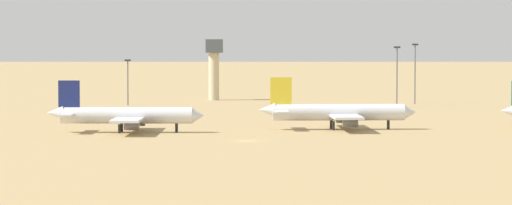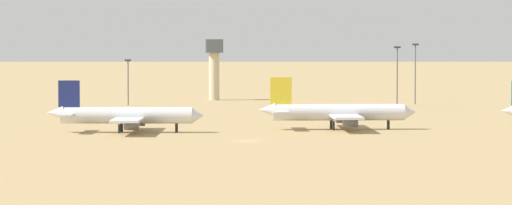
{
  "view_description": "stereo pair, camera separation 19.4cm",
  "coord_description": "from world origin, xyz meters",
  "px_view_note": "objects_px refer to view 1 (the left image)",
  "views": [
    {
      "loc": [
        -24.12,
        -255.81,
        20.09
      ],
      "look_at": [
        4.16,
        24.63,
        6.0
      ],
      "focal_mm": 95.89,
      "sensor_mm": 36.0,
      "label": 1
    },
    {
      "loc": [
        -23.92,
        -255.83,
        20.09
      ],
      "look_at": [
        4.16,
        24.63,
        6.0
      ],
      "focal_mm": 95.89,
      "sensor_mm": 36.0,
      "label": 2
    }
  ],
  "objects_px": {
    "control_tower": "(214,63)",
    "light_pole_east": "(415,70)",
    "parked_jet_yellow_4": "(337,112)",
    "parked_jet_navy_3": "(125,116)",
    "light_pole_west": "(397,72)",
    "light_pole_mid": "(128,78)"
  },
  "relations": [
    {
      "from": "parked_jet_yellow_4",
      "to": "light_pole_mid",
      "type": "relative_size",
      "value": 2.58
    },
    {
      "from": "parked_jet_navy_3",
      "to": "light_pole_east",
      "type": "relative_size",
      "value": 1.85
    },
    {
      "from": "light_pole_west",
      "to": "control_tower",
      "type": "bearing_deg",
      "value": 134.6
    },
    {
      "from": "parked_jet_navy_3",
      "to": "light_pole_west",
      "type": "bearing_deg",
      "value": 56.2
    },
    {
      "from": "parked_jet_yellow_4",
      "to": "control_tower",
      "type": "bearing_deg",
      "value": 100.46
    },
    {
      "from": "control_tower",
      "to": "light_pole_west",
      "type": "height_order",
      "value": "control_tower"
    },
    {
      "from": "light_pole_west",
      "to": "light_pole_mid",
      "type": "distance_m",
      "value": 76.09
    },
    {
      "from": "light_pole_west",
      "to": "light_pole_east",
      "type": "xyz_separation_m",
      "value": [
        8.96,
        17.85,
        0.32
      ]
    },
    {
      "from": "light_pole_east",
      "to": "parked_jet_navy_3",
      "type": "bearing_deg",
      "value": -128.21
    },
    {
      "from": "parked_jet_navy_3",
      "to": "light_pole_mid",
      "type": "relative_size",
      "value": 2.49
    },
    {
      "from": "light_pole_west",
      "to": "light_pole_mid",
      "type": "xyz_separation_m",
      "value": [
        -73.38,
        20.02,
        -1.97
      ]
    },
    {
      "from": "control_tower",
      "to": "parked_jet_yellow_4",
      "type": "bearing_deg",
      "value": -82.71
    },
    {
      "from": "light_pole_mid",
      "to": "light_pole_east",
      "type": "height_order",
      "value": "light_pole_east"
    },
    {
      "from": "parked_jet_navy_3",
      "to": "control_tower",
      "type": "bearing_deg",
      "value": 84.88
    },
    {
      "from": "parked_jet_navy_3",
      "to": "light_pole_mid",
      "type": "height_order",
      "value": "light_pole_mid"
    },
    {
      "from": "control_tower",
      "to": "light_pole_east",
      "type": "height_order",
      "value": "control_tower"
    },
    {
      "from": "control_tower",
      "to": "light_pole_west",
      "type": "distance_m",
      "value": 66.95
    },
    {
      "from": "light_pole_west",
      "to": "light_pole_east",
      "type": "relative_size",
      "value": 0.96
    },
    {
      "from": "control_tower",
      "to": "light_pole_mid",
      "type": "height_order",
      "value": "control_tower"
    },
    {
      "from": "light_pole_mid",
      "to": "parked_jet_navy_3",
      "type": "bearing_deg",
      "value": -90.7
    },
    {
      "from": "light_pole_east",
      "to": "parked_jet_yellow_4",
      "type": "bearing_deg",
      "value": -111.01
    },
    {
      "from": "parked_jet_navy_3",
      "to": "light_pole_mid",
      "type": "xyz_separation_m",
      "value": [
        1.33,
        108.45,
        4.16
      ]
    }
  ]
}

